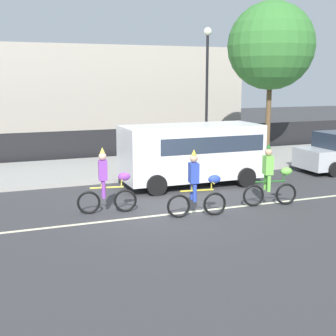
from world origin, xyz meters
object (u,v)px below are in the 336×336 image
object	(u,v)px
parade_cyclist_lime	(271,179)
street_lamp_post	(207,74)
parade_cyclist_purple	(107,184)
parade_cyclist_cobalt	(197,187)
parked_van_white	(193,150)

from	to	relation	value
parade_cyclist_lime	street_lamp_post	size ratio (longest dim) A/B	0.33
street_lamp_post	parade_cyclist_purple	bearing A→B (deg)	-134.12
parade_cyclist_purple	street_lamp_post	size ratio (longest dim) A/B	0.33
parade_cyclist_cobalt	street_lamp_post	distance (m)	9.22
parade_cyclist_lime	parked_van_white	world-z (taller)	parked_van_white
parked_van_white	street_lamp_post	size ratio (longest dim) A/B	0.85
parade_cyclist_purple	parade_cyclist_cobalt	size ratio (longest dim) A/B	1.00
street_lamp_post	parade_cyclist_lime	bearing A→B (deg)	-100.80
parked_van_white	parade_cyclist_purple	bearing A→B (deg)	-147.47
parade_cyclist_lime	street_lamp_post	world-z (taller)	street_lamp_post
parade_cyclist_purple	parade_cyclist_lime	distance (m)	4.92
parade_cyclist_purple	parked_van_white	bearing A→B (deg)	32.53
parade_cyclist_purple	parked_van_white	world-z (taller)	parked_van_white
street_lamp_post	parade_cyclist_cobalt	bearing A→B (deg)	-117.35
parade_cyclist_cobalt	parade_cyclist_lime	distance (m)	2.57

